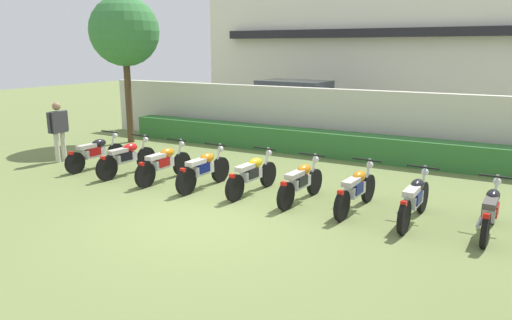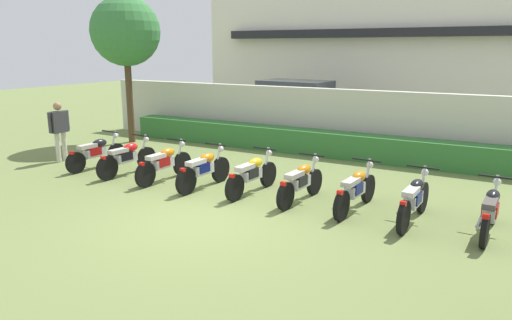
# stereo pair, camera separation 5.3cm
# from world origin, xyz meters

# --- Properties ---
(ground) EXTENTS (60.00, 60.00, 0.00)m
(ground) POSITION_xyz_m (0.00, 0.00, 0.00)
(ground) COLOR olive
(building) EXTENTS (18.20, 6.50, 7.14)m
(building) POSITION_xyz_m (0.00, 16.87, 3.57)
(building) COLOR silver
(building) RESTS_ON ground
(compound_wall) EXTENTS (17.29, 0.30, 1.93)m
(compound_wall) POSITION_xyz_m (0.00, 7.03, 0.97)
(compound_wall) COLOR beige
(compound_wall) RESTS_ON ground
(hedge_row) EXTENTS (13.83, 0.70, 0.73)m
(hedge_row) POSITION_xyz_m (0.00, 6.33, 0.36)
(hedge_row) COLOR #337033
(hedge_row) RESTS_ON ground
(parked_car) EXTENTS (4.64, 2.40, 1.89)m
(parked_car) POSITION_xyz_m (-2.71, 10.46, 0.94)
(parked_car) COLOR silver
(parked_car) RESTS_ON ground
(tree_near_inspector) EXTENTS (2.26, 2.26, 4.80)m
(tree_near_inspector) POSITION_xyz_m (-6.50, 5.10, 3.65)
(tree_near_inspector) COLOR #4C3823
(tree_near_inspector) RESTS_ON ground
(motorcycle_in_row_0) EXTENTS (0.60, 1.90, 0.94)m
(motorcycle_in_row_0) POSITION_xyz_m (-4.72, 1.90, 0.44)
(motorcycle_in_row_0) COLOR black
(motorcycle_in_row_0) RESTS_ON ground
(motorcycle_in_row_1) EXTENTS (0.60, 1.90, 0.96)m
(motorcycle_in_row_1) POSITION_xyz_m (-3.52, 1.81, 0.45)
(motorcycle_in_row_1) COLOR black
(motorcycle_in_row_1) RESTS_ON ground
(motorcycle_in_row_2) EXTENTS (0.60, 1.89, 0.96)m
(motorcycle_in_row_2) POSITION_xyz_m (-2.32, 1.80, 0.45)
(motorcycle_in_row_2) COLOR black
(motorcycle_in_row_2) RESTS_ON ground
(motorcycle_in_row_3) EXTENTS (0.60, 1.85, 0.96)m
(motorcycle_in_row_3) POSITION_xyz_m (-1.15, 1.78, 0.45)
(motorcycle_in_row_3) COLOR black
(motorcycle_in_row_3) RESTS_ON ground
(motorcycle_in_row_4) EXTENTS (0.60, 1.90, 0.95)m
(motorcycle_in_row_4) POSITION_xyz_m (0.02, 1.95, 0.44)
(motorcycle_in_row_4) COLOR black
(motorcycle_in_row_4) RESTS_ON ground
(motorcycle_in_row_5) EXTENTS (0.60, 1.82, 0.94)m
(motorcycle_in_row_5) POSITION_xyz_m (1.20, 1.92, 0.44)
(motorcycle_in_row_5) COLOR black
(motorcycle_in_row_5) RESTS_ON ground
(motorcycle_in_row_6) EXTENTS (0.60, 1.93, 0.95)m
(motorcycle_in_row_6) POSITION_xyz_m (2.37, 1.94, 0.44)
(motorcycle_in_row_6) COLOR black
(motorcycle_in_row_6) RESTS_ON ground
(motorcycle_in_row_7) EXTENTS (0.60, 1.94, 0.96)m
(motorcycle_in_row_7) POSITION_xyz_m (3.49, 1.83, 0.45)
(motorcycle_in_row_7) COLOR black
(motorcycle_in_row_7) RESTS_ON ground
(motorcycle_in_row_8) EXTENTS (0.60, 1.86, 0.94)m
(motorcycle_in_row_8) POSITION_xyz_m (4.75, 1.86, 0.44)
(motorcycle_in_row_8) COLOR black
(motorcycle_in_row_8) RESTS_ON ground
(inspector_person) EXTENTS (0.23, 0.68, 1.69)m
(inspector_person) POSITION_xyz_m (-6.19, 1.98, 1.00)
(inspector_person) COLOR beige
(inspector_person) RESTS_ON ground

